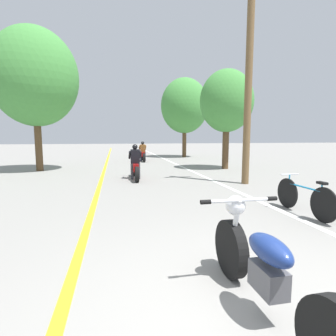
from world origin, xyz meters
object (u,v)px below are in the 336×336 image
at_px(utility_pole, 249,74).
at_px(roadside_tree_right_near, 227,102).
at_px(motorcycle_rider_lead, 135,166).
at_px(motorcycle_rider_far, 143,154).
at_px(bicycle_parked, 304,197).
at_px(roadside_tree_left, 35,77).
at_px(roadside_tree_right_far, 185,106).
at_px(motorcycle_foreground, 265,270).

relative_size(utility_pole, roadside_tree_right_near, 1.47).
distance_m(motorcycle_rider_lead, motorcycle_rider_far, 7.39).
bearing_deg(bicycle_parked, roadside_tree_left, 130.23).
relative_size(roadside_tree_right_far, motorcycle_rider_far, 3.04).
distance_m(utility_pole, roadside_tree_right_near, 4.27).
bearing_deg(motorcycle_foreground, utility_pole, 63.49).
height_order(motorcycle_foreground, motorcycle_rider_far, motorcycle_rider_far).
height_order(motorcycle_rider_lead, bicycle_parked, motorcycle_rider_lead).
xyz_separation_m(roadside_tree_right_far, roadside_tree_left, (-9.00, -6.82, 0.31)).
xyz_separation_m(roadside_tree_right_near, roadside_tree_left, (-9.04, 1.03, 0.98)).
distance_m(utility_pole, motorcycle_foreground, 7.74).
xyz_separation_m(roadside_tree_left, bicycle_parked, (7.41, -8.76, -3.97)).
bearing_deg(roadside_tree_right_far, roadside_tree_left, -142.85).
height_order(roadside_tree_right_near, motorcycle_rider_lead, roadside_tree_right_near).
relative_size(roadside_tree_left, bicycle_parked, 3.74).
bearing_deg(roadside_tree_left, motorcycle_foreground, -67.05).
height_order(roadside_tree_right_near, motorcycle_rider_far, roadside_tree_right_near).
bearing_deg(motorcycle_foreground, roadside_tree_right_near, 68.02).
relative_size(utility_pole, motorcycle_foreground, 3.30).
distance_m(motorcycle_rider_lead, bicycle_parked, 6.22).
distance_m(utility_pole, bicycle_parked, 4.95).
height_order(roadside_tree_right_near, roadside_tree_left, roadside_tree_left).
relative_size(roadside_tree_right_near, bicycle_parked, 2.79).
bearing_deg(bicycle_parked, motorcycle_rider_far, 99.12).
bearing_deg(motorcycle_rider_lead, motorcycle_rider_far, 81.71).
distance_m(roadside_tree_left, motorcycle_rider_far, 7.69).
relative_size(utility_pole, roadside_tree_left, 1.09).
bearing_deg(utility_pole, motorcycle_foreground, -116.51).
bearing_deg(roadside_tree_right_near, bicycle_parked, -101.95).
relative_size(roadside_tree_right_near, motorcycle_rider_far, 2.42).
bearing_deg(roadside_tree_left, utility_pole, -32.87).
height_order(roadside_tree_right_far, motorcycle_rider_far, roadside_tree_right_far).
height_order(roadside_tree_right_far, roadside_tree_left, roadside_tree_left).
bearing_deg(roadside_tree_right_near, utility_pole, -104.51).
bearing_deg(roadside_tree_right_near, motorcycle_rider_lead, -153.68).
relative_size(roadside_tree_right_far, motorcycle_foreground, 2.82).
bearing_deg(utility_pole, roadside_tree_right_near, 75.49).
bearing_deg(roadside_tree_right_near, motorcycle_rider_far, 126.48).
distance_m(roadside_tree_right_near, motorcycle_rider_lead, 6.01).
xyz_separation_m(utility_pole, motorcycle_foreground, (-3.13, -6.28, -3.27)).
bearing_deg(roadside_tree_right_far, roadside_tree_right_near, -89.66).
relative_size(roadside_tree_right_near, motorcycle_foreground, 2.25).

